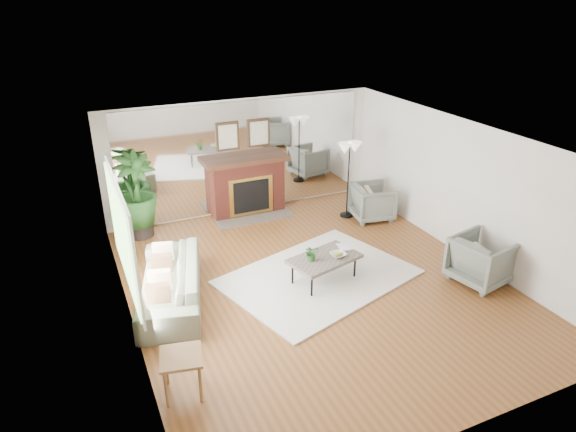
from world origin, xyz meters
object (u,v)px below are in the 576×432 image
fireplace (248,185)px  coffee_table (324,259)px  sofa (170,282)px  armchair_back (372,202)px  side_table (181,362)px  floor_lamp (349,154)px  armchair_front (482,260)px  potted_ficus (136,194)px

fireplace → coffee_table: (0.17, -3.24, -0.23)m
sofa → armchair_back: (4.68, 1.40, 0.05)m
armchair_back → side_table: bearing=135.0°
side_table → floor_lamp: size_ratio=0.36×
fireplace → coffee_table: fireplace is taller
armchair_front → potted_ficus: 6.51m
floor_lamp → armchair_front: bearing=-78.1°
fireplace → potted_ficus: 2.40m
sofa → potted_ficus: (-0.04, 2.59, 0.58)m
coffee_table → armchair_front: size_ratio=1.45×
sofa → potted_ficus: potted_ficus is taller
fireplace → sofa: bearing=-130.3°
armchair_front → side_table: size_ratio=1.51×
armchair_back → floor_lamp: bearing=63.5°
coffee_table → potted_ficus: potted_ficus is taller
coffee_table → floor_lamp: 2.98m
armchair_front → floor_lamp: 3.51m
sofa → armchair_front: 5.18m
side_table → floor_lamp: floor_lamp is taller
armchair_back → potted_ficus: 4.90m
fireplace → armchair_back: size_ratio=2.42×
coffee_table → armchair_front: 2.66m
armchair_back → potted_ficus: bearing=85.7°
floor_lamp → potted_ficus: bearing=168.5°
armchair_back → armchair_front: bearing=-165.2°
side_table → potted_ficus: (0.27, 4.70, 0.44)m
coffee_table → armchair_front: (2.43, -1.08, -0.02)m
potted_ficus → side_table: bearing=-93.3°
armchair_back → side_table: armchair_back is taller
sofa → armchair_front: bearing=87.2°
potted_ficus → armchair_front: bearing=-39.9°
coffee_table → floor_lamp: bearing=51.9°
coffee_table → side_table: (-2.82, -1.62, 0.05)m
armchair_front → potted_ficus: bearing=38.8°
floor_lamp → side_table: bearing=-140.0°
side_table → potted_ficus: potted_ficus is taller
fireplace → floor_lamp: 2.30m
sofa → side_table: (-0.31, -2.11, 0.14)m
floor_lamp → coffee_table: bearing=-128.1°
sofa → side_table: size_ratio=3.88×
fireplace → side_table: bearing=-118.6°
armchair_front → side_table: 5.28m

